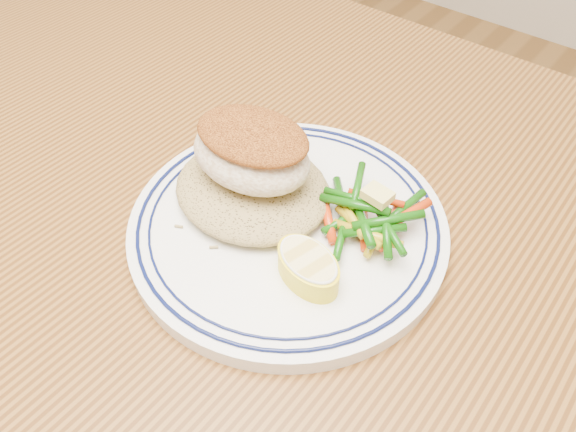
% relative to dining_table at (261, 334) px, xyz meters
% --- Properties ---
extents(dining_table, '(1.50, 0.90, 0.75)m').
position_rel_dining_table_xyz_m(dining_table, '(0.00, 0.00, 0.00)').
color(dining_table, '#512E10').
rests_on(dining_table, ground).
extents(plate, '(0.27, 0.27, 0.02)m').
position_rel_dining_table_xyz_m(plate, '(-0.01, 0.05, 0.11)').
color(plate, white).
rests_on(plate, dining_table).
extents(rice_pilaf, '(0.14, 0.13, 0.03)m').
position_rel_dining_table_xyz_m(rice_pilaf, '(-0.05, 0.05, 0.13)').
color(rice_pilaf, olive).
rests_on(rice_pilaf, plate).
extents(fish_fillet, '(0.11, 0.09, 0.05)m').
position_rel_dining_table_xyz_m(fish_fillet, '(-0.05, 0.06, 0.16)').
color(fish_fillet, beige).
rests_on(fish_fillet, rice_pilaf).
extents(vegetable_pile, '(0.10, 0.11, 0.03)m').
position_rel_dining_table_xyz_m(vegetable_pile, '(0.05, 0.08, 0.13)').
color(vegetable_pile, red).
rests_on(vegetable_pile, plate).
extents(butter_pat, '(0.02, 0.02, 0.01)m').
position_rel_dining_table_xyz_m(butter_pat, '(0.05, 0.09, 0.15)').
color(butter_pat, '#ECDE73').
rests_on(butter_pat, vegetable_pile).
extents(lemon_wedge, '(0.07, 0.07, 0.02)m').
position_rel_dining_table_xyz_m(lemon_wedge, '(0.04, 0.01, 0.12)').
color(lemon_wedge, yellow).
rests_on(lemon_wedge, plate).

